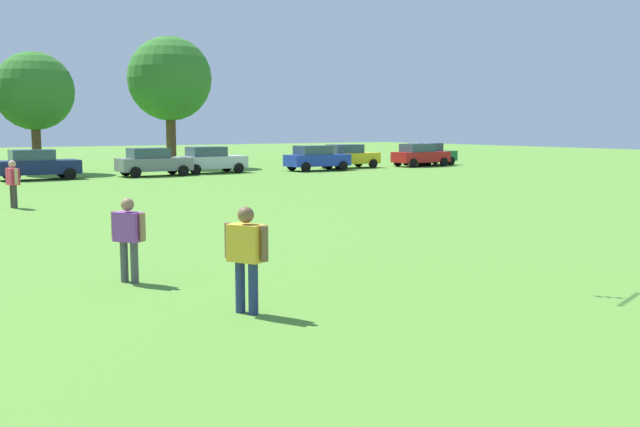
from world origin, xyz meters
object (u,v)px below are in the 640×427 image
(parked_car_navy_2, at_px, (37,164))
(parked_car_yellow_6, at_px, (348,156))
(parked_car_silver_4, at_px, (210,160))
(adult_bystander, at_px, (246,250))
(parked_car_blue_5, at_px, (316,158))
(parked_car_green_8, at_px, (428,154))
(parked_car_gray_3, at_px, (153,162))
(parked_car_red_7, at_px, (420,155))
(tree_right, at_px, (34,91))
(bystander_midfield, at_px, (13,180))
(tree_far_right, at_px, (170,79))
(bystander_near_trees, at_px, (128,233))

(parked_car_navy_2, height_order, parked_car_yellow_6, same)
(parked_car_silver_4, xyz_separation_m, parked_car_yellow_6, (10.60, -0.03, 0.00))
(adult_bystander, bearing_deg, parked_car_blue_5, -61.94)
(parked_car_navy_2, distance_m, parked_car_green_8, 28.47)
(parked_car_gray_3, height_order, parked_car_red_7, same)
(tree_right, bearing_deg, parked_car_yellow_6, -15.96)
(parked_car_gray_3, height_order, parked_car_yellow_6, same)
(adult_bystander, xyz_separation_m, bystander_midfield, (-0.35, 18.04, 0.01))
(parked_car_blue_5, distance_m, tree_far_right, 12.54)
(parked_car_navy_2, height_order, parked_car_red_7, same)
(tree_right, bearing_deg, parked_car_red_7, -14.87)
(adult_bystander, height_order, bystander_midfield, bystander_midfield)
(parked_car_green_8, bearing_deg, parked_car_blue_5, -173.06)
(bystander_midfield, distance_m, parked_car_red_7, 33.25)
(bystander_midfield, bearing_deg, tree_right, 156.91)
(bystander_near_trees, relative_size, parked_car_gray_3, 0.38)
(parked_car_gray_3, distance_m, parked_car_blue_5, 11.09)
(bystander_near_trees, bearing_deg, parked_car_silver_4, 118.74)
(parked_car_silver_4, height_order, tree_right, tree_right)
(parked_car_navy_2, distance_m, parked_car_yellow_6, 21.05)
(parked_car_silver_4, bearing_deg, parked_car_gray_3, -171.27)
(parked_car_navy_2, relative_size, tree_right, 0.57)
(bystander_near_trees, bearing_deg, adult_bystander, -20.26)
(parked_car_yellow_6, bearing_deg, parked_car_blue_5, -159.04)
(bystander_near_trees, height_order, parked_car_gray_3, parked_car_gray_3)
(parked_car_navy_2, height_order, parked_car_gray_3, same)
(parked_car_red_7, bearing_deg, bystander_near_trees, -137.91)
(parked_car_red_7, bearing_deg, tree_far_right, 150.86)
(parked_car_yellow_6, height_order, tree_far_right, tree_far_right)
(bystander_midfield, xyz_separation_m, parked_car_blue_5, (21.26, 13.01, -0.18))
(bystander_near_trees, height_order, parked_car_yellow_6, parked_car_yellow_6)
(adult_bystander, relative_size, tree_right, 0.23)
(bystander_near_trees, height_order, parked_car_navy_2, parked_car_navy_2)
(parked_car_silver_4, height_order, parked_car_red_7, same)
(tree_right, bearing_deg, parked_car_blue_5, -23.25)
(parked_car_red_7, xyz_separation_m, tree_far_right, (-15.91, 8.87, 5.45))
(parked_car_navy_2, distance_m, parked_car_red_7, 26.79)
(parked_car_yellow_6, bearing_deg, parked_car_silver_4, 179.81)
(adult_bystander, relative_size, parked_car_blue_5, 0.40)
(parked_car_silver_4, distance_m, parked_car_yellow_6, 10.60)
(parked_car_yellow_6, bearing_deg, tree_right, 164.04)
(bystander_near_trees, height_order, tree_far_right, tree_far_right)
(bystander_midfield, relative_size, parked_car_yellow_6, 0.41)
(parked_car_blue_5, bearing_deg, parked_car_navy_2, 175.67)
(bystander_near_trees, relative_size, parked_car_blue_5, 0.38)
(adult_bystander, distance_m, parked_car_green_8, 45.41)
(parked_car_yellow_6, xyz_separation_m, parked_car_red_7, (5.71, -1.11, 0.00))
(bystander_near_trees, xyz_separation_m, parked_car_green_8, (32.68, 29.08, -0.11))
(parked_car_blue_5, height_order, tree_right, tree_right)
(parked_car_gray_3, distance_m, tree_far_right, 10.88)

